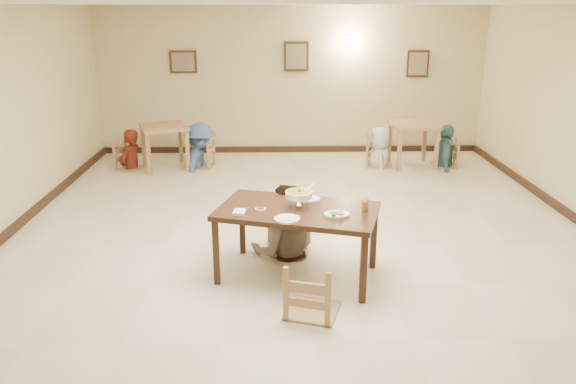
{
  "coord_description": "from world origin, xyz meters",
  "views": [
    {
      "loc": [
        -0.37,
        -6.72,
        2.96
      ],
      "look_at": [
        -0.21,
        -0.27,
        0.83
      ],
      "focal_mm": 35.0,
      "sensor_mm": 36.0,
      "label": 1
    }
  ],
  "objects_px": {
    "bg_chair_rl": "(380,138)",
    "curry_warmer": "(299,195)",
    "bg_diner_d": "(448,124)",
    "bg_chair_lr": "(200,143)",
    "chair_near": "(313,263)",
    "bg_diner_b": "(199,123)",
    "drink_glass": "(365,205)",
    "main_table": "(297,215)",
    "bg_chair_ll": "(129,144)",
    "bg_table_left": "(164,133)",
    "bg_chair_rr": "(446,142)",
    "bg_diner_a": "(128,129)",
    "bg_diner_c": "(381,127)",
    "main_diner": "(285,185)",
    "bg_table_right": "(413,131)",
    "chair_far": "(286,213)"
  },
  "relations": [
    {
      "from": "main_diner",
      "to": "bg_diner_c",
      "type": "distance_m",
      "value": 4.49
    },
    {
      "from": "drink_glass",
      "to": "main_table",
      "type": "bearing_deg",
      "value": 171.91
    },
    {
      "from": "main_diner",
      "to": "bg_chair_ll",
      "type": "relative_size",
      "value": 1.8
    },
    {
      "from": "chair_far",
      "to": "bg_table_right",
      "type": "height_order",
      "value": "chair_far"
    },
    {
      "from": "main_table",
      "to": "bg_table_left",
      "type": "relative_size",
      "value": 1.83
    },
    {
      "from": "curry_warmer",
      "to": "bg_diner_c",
      "type": "xyz_separation_m",
      "value": [
        1.78,
        4.68,
        -0.22
      ]
    },
    {
      "from": "drink_glass",
      "to": "bg_chair_rl",
      "type": "distance_m",
      "value": 4.93
    },
    {
      "from": "chair_near",
      "to": "drink_glass",
      "type": "distance_m",
      "value": 1.02
    },
    {
      "from": "chair_near",
      "to": "bg_diner_d",
      "type": "bearing_deg",
      "value": -101.2
    },
    {
      "from": "bg_diner_c",
      "to": "bg_table_left",
      "type": "bearing_deg",
      "value": -87.8
    },
    {
      "from": "curry_warmer",
      "to": "bg_chair_ll",
      "type": "distance_m",
      "value": 5.45
    },
    {
      "from": "chair_near",
      "to": "bg_diner_b",
      "type": "bearing_deg",
      "value": -54.66
    },
    {
      "from": "bg_chair_ll",
      "to": "bg_chair_lr",
      "type": "distance_m",
      "value": 1.33
    },
    {
      "from": "bg_chair_lr",
      "to": "bg_table_right",
      "type": "bearing_deg",
      "value": 100.96
    },
    {
      "from": "main_table",
      "to": "drink_glass",
      "type": "height_order",
      "value": "drink_glass"
    },
    {
      "from": "bg_diner_b",
      "to": "bg_diner_c",
      "type": "height_order",
      "value": "bg_diner_b"
    },
    {
      "from": "drink_glass",
      "to": "bg_table_left",
      "type": "bearing_deg",
      "value": 123.12
    },
    {
      "from": "curry_warmer",
      "to": "bg_table_left",
      "type": "relative_size",
      "value": 0.32
    },
    {
      "from": "drink_glass",
      "to": "bg_diner_c",
      "type": "height_order",
      "value": "bg_diner_c"
    },
    {
      "from": "main_diner",
      "to": "bg_chair_ll",
      "type": "xyz_separation_m",
      "value": [
        -2.86,
        3.9,
        -0.4
      ]
    },
    {
      "from": "main_diner",
      "to": "bg_diner_a",
      "type": "relative_size",
      "value": 1.16
    },
    {
      "from": "main_table",
      "to": "bg_diner_d",
      "type": "xyz_separation_m",
      "value": [
        3.07,
        4.61,
        0.09
      ]
    },
    {
      "from": "main_table",
      "to": "chair_near",
      "type": "bearing_deg",
      "value": -65.39
    },
    {
      "from": "bg_chair_rl",
      "to": "bg_diner_c",
      "type": "distance_m",
      "value": 0.22
    },
    {
      "from": "curry_warmer",
      "to": "bg_diner_c",
      "type": "height_order",
      "value": "bg_diner_c"
    },
    {
      "from": "main_diner",
      "to": "bg_table_right",
      "type": "relative_size",
      "value": 2.03
    },
    {
      "from": "bg_table_left",
      "to": "bg_chair_ll",
      "type": "height_order",
      "value": "bg_chair_ll"
    },
    {
      "from": "curry_warmer",
      "to": "bg_chair_rr",
      "type": "xyz_separation_m",
      "value": [
        3.06,
        4.59,
        -0.49
      ]
    },
    {
      "from": "main_table",
      "to": "chair_far",
      "type": "height_order",
      "value": "chair_far"
    },
    {
      "from": "curry_warmer",
      "to": "main_diner",
      "type": "bearing_deg",
      "value": 103.03
    },
    {
      "from": "main_diner",
      "to": "bg_table_right",
      "type": "height_order",
      "value": "main_diner"
    },
    {
      "from": "main_table",
      "to": "bg_chair_ll",
      "type": "xyz_separation_m",
      "value": [
        -2.99,
        4.54,
        -0.24
      ]
    },
    {
      "from": "drink_glass",
      "to": "bg_diner_a",
      "type": "height_order",
      "value": "bg_diner_a"
    },
    {
      "from": "bg_chair_lr",
      "to": "bg_chair_rl",
      "type": "bearing_deg",
      "value": 101.26
    },
    {
      "from": "bg_chair_rr",
      "to": "bg_diner_c",
      "type": "relative_size",
      "value": 0.64
    },
    {
      "from": "curry_warmer",
      "to": "bg_diner_b",
      "type": "relative_size",
      "value": 0.19
    },
    {
      "from": "bg_table_left",
      "to": "bg_diner_c",
      "type": "xyz_separation_m",
      "value": [
        4.13,
        0.09,
        0.06
      ]
    },
    {
      "from": "bg_diner_a",
      "to": "bg_chair_lr",
      "type": "bearing_deg",
      "value": 117.49
    },
    {
      "from": "chair_near",
      "to": "bg_diner_b",
      "type": "relative_size",
      "value": 0.63
    },
    {
      "from": "bg_table_left",
      "to": "bg_chair_rr",
      "type": "relative_size",
      "value": 1.09
    },
    {
      "from": "chair_far",
      "to": "bg_diner_a",
      "type": "xyz_separation_m",
      "value": [
        -2.88,
        3.8,
        0.28
      ]
    },
    {
      "from": "bg_chair_rl",
      "to": "curry_warmer",
      "type": "bearing_deg",
      "value": 168.82
    },
    {
      "from": "curry_warmer",
      "to": "bg_chair_rl",
      "type": "distance_m",
      "value": 5.02
    },
    {
      "from": "bg_chair_rl",
      "to": "chair_near",
      "type": "bearing_deg",
      "value": 172.76
    },
    {
      "from": "bg_diner_b",
      "to": "main_table",
      "type": "bearing_deg",
      "value": -152.9
    },
    {
      "from": "chair_near",
      "to": "bg_diner_a",
      "type": "distance_m",
      "value": 6.21
    },
    {
      "from": "bg_chair_lr",
      "to": "bg_diner_c",
      "type": "distance_m",
      "value": 3.48
    },
    {
      "from": "bg_diner_d",
      "to": "bg_chair_lr",
      "type": "bearing_deg",
      "value": 100.38
    },
    {
      "from": "main_table",
      "to": "bg_chair_rl",
      "type": "xyz_separation_m",
      "value": [
        1.8,
        4.69,
        -0.2
      ]
    },
    {
      "from": "chair_far",
      "to": "bg_diner_d",
      "type": "distance_m",
      "value": 5.02
    }
  ]
}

